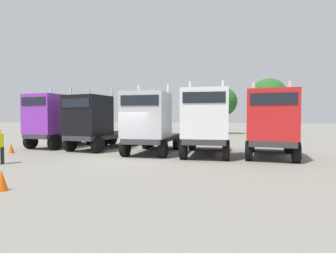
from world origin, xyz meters
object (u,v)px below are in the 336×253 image
(semi_truck_silver, at_px, (150,123))
(traffic_cone_near, at_px, (11,148))
(semi_truck_black, at_px, (94,122))
(semi_truck_red, at_px, (272,123))
(semi_truck_white, at_px, (206,123))
(traffic_cone_far, at_px, (1,180))
(semi_truck_purple, at_px, (54,121))

(semi_truck_silver, bearing_deg, traffic_cone_near, -80.73)
(semi_truck_black, bearing_deg, semi_truck_red, 92.99)
(semi_truck_white, bearing_deg, traffic_cone_far, -34.02)
(traffic_cone_near, bearing_deg, semi_truck_white, 12.97)
(semi_truck_red, distance_m, traffic_cone_far, 12.45)
(semi_truck_purple, relative_size, semi_truck_black, 1.02)
(semi_truck_red, bearing_deg, traffic_cone_near, -79.09)
(semi_truck_purple, height_order, semi_truck_silver, semi_truck_purple)
(semi_truck_black, height_order, semi_truck_red, same)
(semi_truck_purple, xyz_separation_m, semi_truck_black, (3.63, -0.25, -0.09))
(traffic_cone_far, bearing_deg, traffic_cone_near, 138.85)
(semi_truck_purple, bearing_deg, semi_truck_silver, 85.28)
(semi_truck_purple, xyz_separation_m, semi_truck_red, (14.75, -0.06, -0.07))
(traffic_cone_near, bearing_deg, semi_truck_black, 37.57)
(semi_truck_white, bearing_deg, semi_truck_purple, -102.02)
(semi_truck_silver, bearing_deg, semi_truck_black, -104.98)
(semi_truck_black, distance_m, traffic_cone_far, 10.17)
(semi_truck_black, height_order, semi_truck_white, semi_truck_white)
(semi_truck_red, relative_size, traffic_cone_far, 9.42)
(semi_truck_red, height_order, traffic_cone_far, semi_truck_red)
(semi_truck_silver, relative_size, traffic_cone_near, 10.73)
(semi_truck_black, distance_m, semi_truck_silver, 4.38)
(semi_truck_silver, distance_m, traffic_cone_far, 9.05)
(semi_truck_purple, height_order, semi_truck_black, semi_truck_purple)
(semi_truck_white, relative_size, traffic_cone_near, 11.06)
(semi_truck_silver, xyz_separation_m, semi_truck_red, (6.79, 0.79, -0.01))
(semi_truck_purple, bearing_deg, traffic_cone_far, 37.30)
(traffic_cone_near, bearing_deg, semi_truck_silver, 16.40)
(semi_truck_silver, bearing_deg, semi_truck_red, 89.51)
(semi_truck_purple, relative_size, semi_truck_red, 1.04)
(traffic_cone_far, bearing_deg, semi_truck_purple, 125.94)
(semi_truck_white, xyz_separation_m, traffic_cone_near, (-11.61, -2.67, -1.62))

